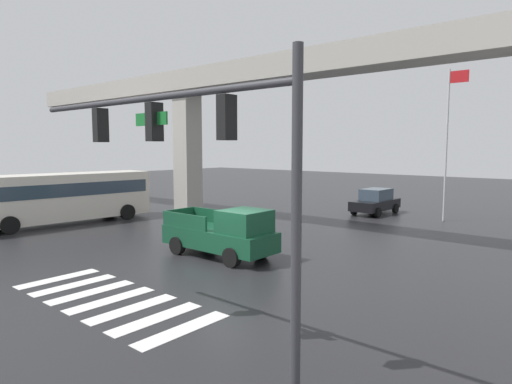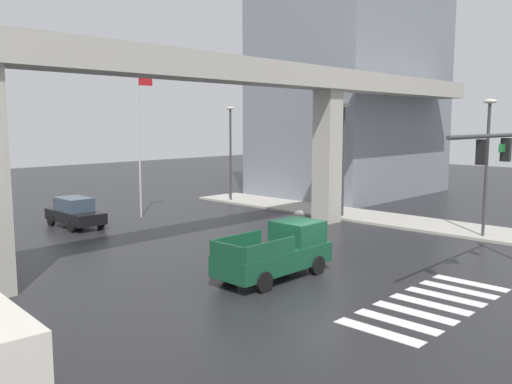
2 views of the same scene
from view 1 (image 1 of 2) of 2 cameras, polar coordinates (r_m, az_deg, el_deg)
The scene contains 8 objects.
ground_plane at distance 17.00m, azimuth -4.17°, elevation -9.67°, with size 120.00×120.00×0.00m, color #232326.
crosswalk_stripes at distance 14.14m, azimuth -18.34°, elevation -13.15°, with size 7.15×2.80×0.01m.
elevated_overpass at distance 21.97m, azimuth 8.54°, elevation 14.24°, with size 53.76×1.95×9.19m.
pickup_truck at distance 18.21m, azimuth -4.19°, elevation -5.43°, with size 5.11×2.10×2.08m.
city_bus at distance 28.35m, azimuth -24.33°, elevation -0.41°, with size 3.40×10.96×2.99m.
sedan_black at distance 31.19m, azimuth 15.24°, elevation -1.19°, with size 2.04×4.34×1.72m.
traffic_signal_mast at distance 9.04m, azimuth -8.61°, elevation 5.96°, with size 8.69×0.32×6.20m.
flagpole at distance 29.29m, azimuth 23.73°, elevation 6.97°, with size 1.16×0.12×9.22m.
Camera 1 is at (11.52, -11.66, 4.52)m, focal length 30.83 mm.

